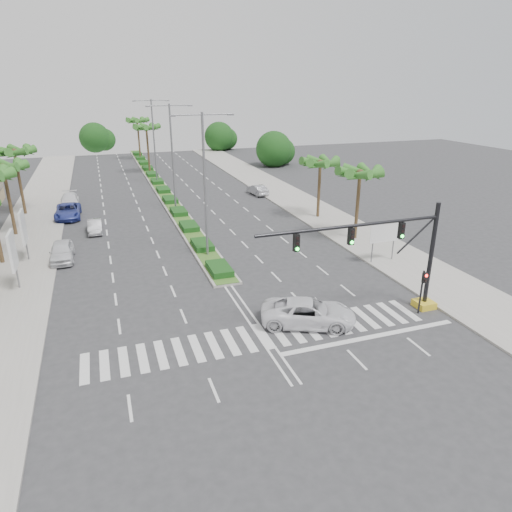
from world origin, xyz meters
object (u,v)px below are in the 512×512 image
Objects in this scene: car_parked_b at (95,226)px; car_parked_c at (68,211)px; car_parked_a at (62,251)px; car_crossing at (308,313)px; car_right at (257,190)px; car_parked_d at (70,200)px.

car_parked_c is at bearing 113.28° from car_parked_b.
car_crossing is at bearing -48.09° from car_parked_a.
car_parked_a is 1.13× the size of car_right.
car_parked_c is at bearing 2.34° from car_right.
car_parked_c is 1.12× the size of car_parked_d.
car_crossing is at bearing -68.37° from car_parked_d.
car_parked_a reaches higher than car_parked_c.
car_parked_c is 0.97× the size of car_crossing.
car_crossing reaches higher than car_parked_a.
car_parked_d is at bearing 90.21° from car_parked_a.
car_parked_b is 0.76× the size of car_parked_d.
car_crossing is at bearing -62.81° from car_parked_c.
car_crossing is at bearing -62.75° from car_parked_b.
car_parked_d is at bearing 102.91° from car_parked_b.
car_crossing is (14.96, -16.79, 0.02)m from car_parked_a.
car_right is (23.60, 17.45, -0.11)m from car_parked_a.
car_parked_d is (0.00, 5.77, -0.05)m from car_parked_c.
car_parked_d is (-2.73, 12.20, 0.10)m from car_parked_b.
car_parked_b is at bearing 69.55° from car_parked_a.
car_parked_a is 1.21× the size of car_parked_b.
car_parked_d is at bearing 91.05° from car_parked_c.
car_parked_a is 13.68m from car_parked_c.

